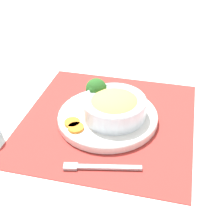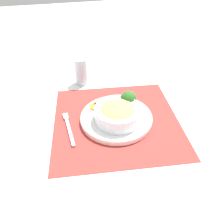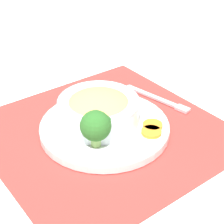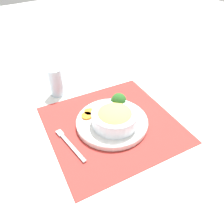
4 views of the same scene
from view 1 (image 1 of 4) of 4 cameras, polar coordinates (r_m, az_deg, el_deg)
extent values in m
plane|color=white|center=(0.88, -0.76, -1.65)|extent=(4.00, 4.00, 0.00)
cube|color=#B2332D|center=(0.87, -0.76, -1.55)|extent=(0.54, 0.53, 0.00)
cylinder|color=white|center=(0.87, -0.76, -1.03)|extent=(0.28, 0.28, 0.02)
torus|color=white|center=(0.86, -0.77, -0.61)|extent=(0.28, 0.28, 0.01)
cylinder|color=silver|center=(0.85, 0.40, 0.65)|extent=(0.17, 0.17, 0.05)
torus|color=silver|center=(0.83, 0.41, 2.08)|extent=(0.17, 0.17, 0.01)
ellipsoid|color=#E0B75B|center=(0.84, 0.41, 1.36)|extent=(0.14, 0.14, 0.06)
cylinder|color=#84AD5B|center=(0.91, -2.82, 2.41)|extent=(0.02, 0.02, 0.02)
sphere|color=#286023|center=(0.89, -2.89, 4.26)|extent=(0.06, 0.06, 0.06)
sphere|color=#286023|center=(0.88, -3.55, 3.96)|extent=(0.03, 0.03, 0.03)
sphere|color=#286023|center=(0.90, -2.37, 4.91)|extent=(0.02, 0.02, 0.02)
cylinder|color=orange|center=(0.84, -7.29, -1.95)|extent=(0.04, 0.04, 0.01)
cylinder|color=orange|center=(0.82, -6.63, -2.87)|extent=(0.04, 0.04, 0.01)
cube|color=#B7B7BC|center=(0.74, -1.61, -10.04)|extent=(0.02, 0.18, 0.01)
cube|color=#B7B7BC|center=(0.74, -7.60, -9.83)|extent=(0.02, 0.03, 0.01)
camera|label=2|loc=(0.74, 59.06, 22.68)|focal=35.00mm
camera|label=3|loc=(1.27, -24.04, 30.74)|focal=60.00mm
camera|label=4|loc=(0.54, 66.18, 22.86)|focal=35.00mm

